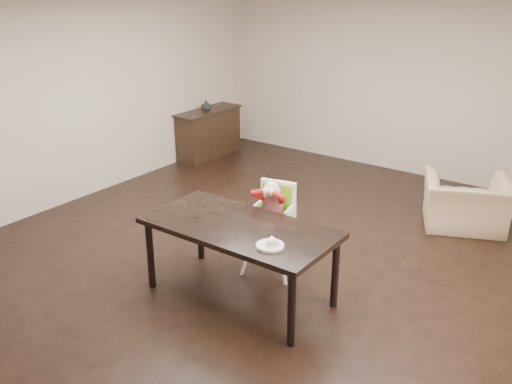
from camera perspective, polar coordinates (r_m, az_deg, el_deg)
ground at (r=6.42m, az=0.87°, el=-5.96°), size 7.00×7.00×0.00m
room_walls at (r=5.81m, az=0.97°, el=10.52°), size 6.02×7.02×2.71m
dining_table at (r=5.30m, az=-1.66°, el=-4.11°), size 1.80×0.90×0.75m
high_chair at (r=5.79m, az=1.77°, el=-1.50°), size 0.49×0.49×0.99m
plate at (r=4.86m, az=1.49°, el=-5.24°), size 0.30×0.30×0.07m
armchair at (r=7.29m, az=20.38°, el=-0.27°), size 1.15×0.97×0.85m
sideboard at (r=9.59m, az=-4.75°, el=5.90°), size 0.44×1.26×0.79m
vase at (r=9.45m, az=-5.01°, el=8.62°), size 0.21×0.22×0.17m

